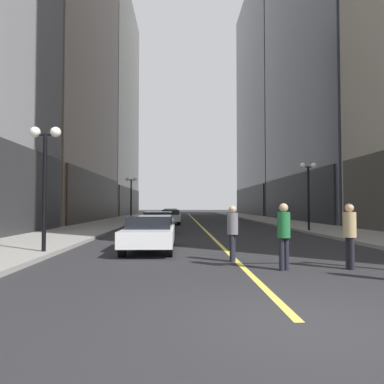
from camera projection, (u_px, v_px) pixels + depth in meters
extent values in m
plane|color=#262628|center=(196.00, 221.00, 40.35)|extent=(200.00, 200.00, 0.00)
cube|color=gray|center=(120.00, 220.00, 40.08)|extent=(4.50, 78.00, 0.15)
cube|color=gray|center=(270.00, 220.00, 40.63)|extent=(4.50, 78.00, 0.15)
cube|color=#E5D64C|center=(196.00, 221.00, 40.35)|extent=(0.16, 70.00, 0.01)
cube|color=#332A23|center=(97.00, 198.00, 39.59)|extent=(0.50, 22.80, 5.00)
cube|color=#B7AD99|center=(88.00, 105.00, 65.42)|extent=(15.30, 26.00, 38.94)
cube|color=#403C35|center=(130.00, 202.00, 65.05)|extent=(0.50, 24.70, 4.67)
cube|color=black|center=(293.00, 198.00, 40.30)|extent=(0.50, 22.80, 5.00)
cube|color=#4C515B|center=(285.00, 101.00, 66.64)|extent=(13.48, 26.00, 41.08)
cube|color=black|center=(249.00, 201.00, 65.77)|extent=(0.50, 24.70, 4.93)
cube|color=silver|center=(150.00, 235.00, 13.92)|extent=(1.81, 4.71, 0.55)
cube|color=black|center=(150.00, 222.00, 14.17)|extent=(1.59, 2.64, 0.50)
cylinder|color=black|center=(169.00, 247.00, 12.29)|extent=(0.22, 0.64, 0.64)
cylinder|color=black|center=(122.00, 247.00, 12.24)|extent=(0.22, 0.64, 0.64)
cylinder|color=black|center=(172.00, 238.00, 15.58)|extent=(0.22, 0.64, 0.64)
cylinder|color=black|center=(134.00, 238.00, 15.53)|extent=(0.22, 0.64, 0.64)
cube|color=slate|center=(158.00, 224.00, 22.50)|extent=(2.06, 4.71, 0.55)
cube|color=black|center=(158.00, 216.00, 22.75)|extent=(1.76, 2.66, 0.50)
cylinder|color=black|center=(172.00, 230.00, 20.93)|extent=(0.24, 0.65, 0.64)
cylinder|color=black|center=(143.00, 230.00, 20.82)|extent=(0.24, 0.65, 0.64)
cylinder|color=black|center=(171.00, 227.00, 24.17)|extent=(0.24, 0.65, 0.64)
cylinder|color=black|center=(146.00, 227.00, 24.06)|extent=(0.24, 0.65, 0.64)
cube|color=#B7B7BC|center=(171.00, 218.00, 33.49)|extent=(1.79, 4.38, 0.55)
cube|color=black|center=(171.00, 212.00, 33.72)|extent=(1.55, 2.46, 0.50)
cylinder|color=black|center=(179.00, 221.00, 31.99)|extent=(0.23, 0.64, 0.64)
cylinder|color=black|center=(162.00, 221.00, 31.92)|extent=(0.23, 0.64, 0.64)
cylinder|color=black|center=(179.00, 220.00, 35.04)|extent=(0.23, 0.64, 0.64)
cylinder|color=black|center=(163.00, 220.00, 34.97)|extent=(0.23, 0.64, 0.64)
cube|color=yellow|center=(171.00, 215.00, 44.05)|extent=(1.73, 4.33, 0.55)
cube|color=black|center=(171.00, 211.00, 44.28)|extent=(1.52, 2.43, 0.50)
cylinder|color=black|center=(177.00, 217.00, 42.55)|extent=(0.22, 0.64, 0.64)
cylinder|color=black|center=(164.00, 217.00, 42.50)|extent=(0.22, 0.64, 0.64)
cylinder|color=black|center=(177.00, 217.00, 45.57)|extent=(0.22, 0.64, 0.64)
cylinder|color=black|center=(165.00, 217.00, 45.53)|extent=(0.22, 0.64, 0.64)
cylinder|color=black|center=(233.00, 248.00, 11.34)|extent=(0.14, 0.14, 0.83)
cylinder|color=black|center=(232.00, 248.00, 11.19)|extent=(0.14, 0.14, 0.83)
cylinder|color=slate|center=(232.00, 224.00, 11.29)|extent=(0.45, 0.45, 0.66)
sphere|color=tan|center=(232.00, 209.00, 11.30)|extent=(0.22, 0.22, 0.22)
cylinder|color=black|center=(286.00, 254.00, 9.79)|extent=(0.14, 0.14, 0.86)
cylinder|color=black|center=(282.00, 254.00, 9.71)|extent=(0.14, 0.14, 0.86)
cylinder|color=#1E6633|center=(284.00, 225.00, 9.78)|extent=(0.46, 0.46, 0.68)
sphere|color=tan|center=(284.00, 208.00, 9.79)|extent=(0.23, 0.23, 0.23)
cylinder|color=black|center=(348.00, 253.00, 9.99)|extent=(0.14, 0.14, 0.86)
cylinder|color=black|center=(352.00, 254.00, 9.83)|extent=(0.14, 0.14, 0.86)
cylinder|color=tan|center=(350.00, 225.00, 9.94)|extent=(0.37, 0.37, 0.68)
sphere|color=tan|center=(349.00, 208.00, 9.96)|extent=(0.23, 0.23, 0.23)
cylinder|color=black|center=(44.00, 194.00, 12.64)|extent=(0.14, 0.14, 4.20)
cylinder|color=black|center=(45.00, 135.00, 12.71)|extent=(0.80, 0.06, 0.06)
sphere|color=white|center=(35.00, 132.00, 12.71)|extent=(0.36, 0.36, 0.36)
sphere|color=white|center=(56.00, 132.00, 12.73)|extent=(0.36, 0.36, 0.36)
cylinder|color=black|center=(131.00, 201.00, 35.18)|extent=(0.14, 0.14, 4.20)
cylinder|color=black|center=(131.00, 180.00, 35.25)|extent=(0.80, 0.06, 0.06)
sphere|color=white|center=(128.00, 179.00, 35.24)|extent=(0.36, 0.36, 0.36)
sphere|color=white|center=(135.00, 179.00, 35.27)|extent=(0.36, 0.36, 0.36)
cylinder|color=black|center=(309.00, 199.00, 23.32)|extent=(0.14, 0.14, 4.20)
cylinder|color=black|center=(308.00, 167.00, 23.39)|extent=(0.80, 0.06, 0.06)
sphere|color=white|center=(303.00, 165.00, 23.38)|extent=(0.36, 0.36, 0.36)
sphere|color=white|center=(314.00, 166.00, 23.41)|extent=(0.36, 0.36, 0.36)
cylinder|color=red|center=(353.00, 232.00, 18.39)|extent=(0.28, 0.28, 0.80)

